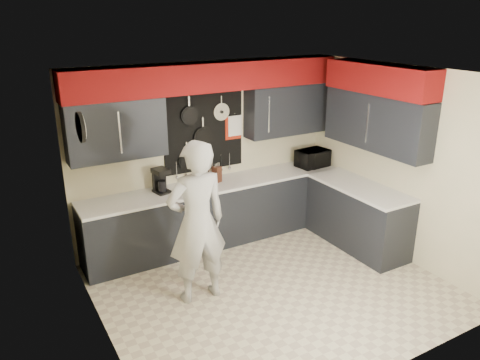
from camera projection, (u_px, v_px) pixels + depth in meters
ground at (272, 287)px, 5.80m from camera, size 4.00×4.00×0.00m
back_wall_assembly at (211, 105)px, 6.43m from camera, size 4.00×0.36×2.60m
right_wall_assembly at (380, 114)px, 6.22m from camera, size 0.36×3.50×2.60m
left_wall_assembly at (98, 223)px, 4.42m from camera, size 0.05×3.50×2.60m
base_cabinets at (257, 214)px, 6.79m from camera, size 3.95×2.20×0.92m
microwave at (313, 158)px, 7.33m from camera, size 0.52×0.38×0.27m
knife_block at (217, 174)px, 6.67m from camera, size 0.13×0.13×0.23m
utensil_crock at (210, 178)px, 6.66m from camera, size 0.12×0.12×0.15m
coffee_maker at (161, 180)px, 6.28m from camera, size 0.22×0.26×0.34m
person at (197, 223)px, 5.28m from camera, size 0.72×0.49×1.94m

